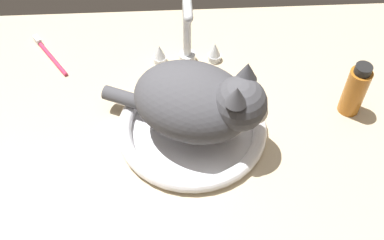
{
  "coord_description": "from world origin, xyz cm",
  "views": [
    {
      "loc": [
        -9.05,
        -69.78,
        85.26
      ],
      "look_at": [
        -5.76,
        -7.02,
        7.0
      ],
      "focal_mm": 44.31,
      "sensor_mm": 36.0,
      "label": 1
    }
  ],
  "objects_px": {
    "amber_bottle": "(355,90)",
    "toothbrush": "(49,54)",
    "faucet": "(187,37)",
    "sink_basin": "(192,128)",
    "cat": "(202,102)"
  },
  "relations": [
    {
      "from": "amber_bottle",
      "to": "toothbrush",
      "type": "xyz_separation_m",
      "value": [
        -0.7,
        0.21,
        -0.06
      ]
    },
    {
      "from": "amber_bottle",
      "to": "faucet",
      "type": "bearing_deg",
      "value": 154.81
    },
    {
      "from": "amber_bottle",
      "to": "toothbrush",
      "type": "relative_size",
      "value": 0.96
    },
    {
      "from": "sink_basin",
      "to": "amber_bottle",
      "type": "relative_size",
      "value": 2.38
    },
    {
      "from": "faucet",
      "to": "cat",
      "type": "xyz_separation_m",
      "value": [
        0.02,
        -0.22,
        0.02
      ]
    },
    {
      "from": "sink_basin",
      "to": "toothbrush",
      "type": "height_order",
      "value": "sink_basin"
    },
    {
      "from": "sink_basin",
      "to": "amber_bottle",
      "type": "xyz_separation_m",
      "value": [
        0.36,
        0.05,
        0.05
      ]
    },
    {
      "from": "toothbrush",
      "to": "amber_bottle",
      "type": "bearing_deg",
      "value": -16.68
    },
    {
      "from": "faucet",
      "to": "toothbrush",
      "type": "xyz_separation_m",
      "value": [
        -0.34,
        0.04,
        -0.08
      ]
    },
    {
      "from": "faucet",
      "to": "amber_bottle",
      "type": "height_order",
      "value": "faucet"
    },
    {
      "from": "faucet",
      "to": "amber_bottle",
      "type": "relative_size",
      "value": 1.55
    },
    {
      "from": "cat",
      "to": "amber_bottle",
      "type": "bearing_deg",
      "value": 9.01
    },
    {
      "from": "faucet",
      "to": "cat",
      "type": "distance_m",
      "value": 0.22
    },
    {
      "from": "faucet",
      "to": "amber_bottle",
      "type": "xyz_separation_m",
      "value": [
        0.36,
        -0.17,
        -0.02
      ]
    },
    {
      "from": "sink_basin",
      "to": "toothbrush",
      "type": "distance_m",
      "value": 0.43
    }
  ]
}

